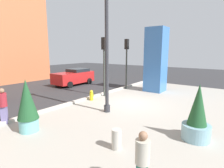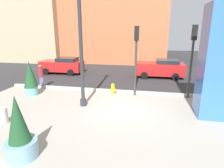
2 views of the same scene
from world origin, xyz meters
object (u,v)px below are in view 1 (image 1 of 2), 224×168
object	(u,v)px
potted_plant_mid_plaza	(197,117)
concrete_bollard	(117,139)
fire_hydrant	(91,95)
lamp_post	(107,47)
traffic_light_corner	(104,57)
traffic_light_far_side	(127,56)
potted_plant_near_right	(27,105)
car_intersection	(74,77)
pedestrian_on_sidewalk	(3,104)
art_pillar_blue	(156,60)
pedestrian_crossing	(142,160)

from	to	relation	value
potted_plant_mid_plaza	concrete_bollard	distance (m)	3.29
fire_hydrant	lamp_post	bearing A→B (deg)	-117.80
lamp_post	fire_hydrant	bearing A→B (deg)	62.20
traffic_light_corner	traffic_light_far_side	bearing A→B (deg)	2.23
potted_plant_near_right	car_intersection	world-z (taller)	potted_plant_near_right
car_intersection	pedestrian_on_sidewalk	bearing A→B (deg)	-150.07
lamp_post	pedestrian_on_sidewalk	size ratio (longest dim) A/B	4.29
potted_plant_mid_plaza	fire_hydrant	xyz separation A→B (m)	(1.79, 7.33, -0.56)
art_pillar_blue	car_intersection	size ratio (longest dim) A/B	1.25
art_pillar_blue	concrete_bollard	bearing A→B (deg)	-164.03
concrete_bollard	traffic_light_corner	distance (m)	8.22
lamp_post	car_intersection	world-z (taller)	lamp_post
potted_plant_mid_plaza	traffic_light_far_side	bearing A→B (deg)	48.18
car_intersection	traffic_light_corner	bearing A→B (deg)	-108.50
traffic_light_corner	pedestrian_on_sidewalk	world-z (taller)	traffic_light_corner
concrete_bollard	car_intersection	xyz separation A→B (m)	(7.62, 10.84, 0.49)
pedestrian_crossing	pedestrian_on_sidewalk	distance (m)	7.33
lamp_post	concrete_bollard	size ratio (longest dim) A/B	10.12
traffic_light_far_side	traffic_light_corner	bearing A→B (deg)	-177.77
concrete_bollard	potted_plant_near_right	bearing A→B (deg)	105.75
potted_plant_near_right	art_pillar_blue	bearing A→B (deg)	-5.72
potted_plant_mid_plaza	art_pillar_blue	bearing A→B (deg)	33.68
art_pillar_blue	car_intersection	bearing A→B (deg)	105.80
lamp_post	concrete_bollard	xyz separation A→B (m)	(-2.96, -2.77, -3.33)
concrete_bollard	pedestrian_crossing	distance (m)	2.17
art_pillar_blue	traffic_light_corner	size ratio (longest dim) A/B	1.21
potted_plant_mid_plaza	lamp_post	bearing A→B (deg)	84.08
traffic_light_far_side	car_intersection	size ratio (longest dim) A/B	1.04
car_intersection	pedestrian_crossing	xyz separation A→B (m)	(-8.91, -12.51, 0.04)
pedestrian_crossing	car_intersection	bearing A→B (deg)	54.55
concrete_bollard	traffic_light_far_side	distance (m)	10.96
lamp_post	potted_plant_near_right	distance (m)	4.92
lamp_post	traffic_light_far_side	size ratio (longest dim) A/B	1.66
art_pillar_blue	pedestrian_on_sidewalk	bearing A→B (deg)	165.91
traffic_light_corner	pedestrian_on_sidewalk	bearing A→B (deg)	176.60
lamp_post	traffic_light_corner	size ratio (longest dim) A/B	1.68
potted_plant_near_right	fire_hydrant	distance (m)	5.57
potted_plant_near_right	pedestrian_on_sidewalk	bearing A→B (deg)	99.02
concrete_bollard	traffic_light_far_side	size ratio (longest dim) A/B	0.16
traffic_light_corner	car_intersection	xyz separation A→B (m)	(1.88, 5.61, -2.18)
potted_plant_near_right	traffic_light_corner	xyz separation A→B (m)	(6.85, 1.30, 1.84)
fire_hydrant	potted_plant_mid_plaza	bearing A→B (deg)	-103.73
potted_plant_mid_plaza	pedestrian_on_sidewalk	distance (m)	8.68
art_pillar_blue	potted_plant_near_right	bearing A→B (deg)	174.28
lamp_post	pedestrian_on_sidewalk	distance (m)	5.88
traffic_light_corner	traffic_light_far_side	size ratio (longest dim) A/B	0.99
lamp_post	fire_hydrant	xyz separation A→B (m)	(1.28, 2.44, -3.34)
traffic_light_corner	potted_plant_near_right	bearing A→B (deg)	-169.23
lamp_post	pedestrian_crossing	xyz separation A→B (m)	(-4.25, -4.44, -2.81)
art_pillar_blue	pedestrian_on_sidewalk	size ratio (longest dim) A/B	3.09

